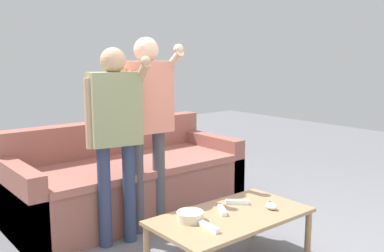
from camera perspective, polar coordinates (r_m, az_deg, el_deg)
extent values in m
cube|color=brown|center=(3.96, -8.47, -8.42)|extent=(2.07, 0.91, 0.43)
cube|color=#94584D|center=(3.84, -8.00, -5.20)|extent=(1.79, 0.79, 0.06)
cube|color=brown|center=(4.17, -11.20, -1.88)|extent=(2.07, 0.18, 0.38)
cube|color=brown|center=(3.57, -22.14, -9.52)|extent=(0.14, 0.91, 0.61)
cube|color=brown|center=(4.49, 2.18, -4.98)|extent=(0.14, 0.91, 0.61)
cube|color=#997551|center=(2.88, 5.26, -11.90)|extent=(1.07, 0.57, 0.03)
cylinder|color=#997551|center=(3.16, 15.21, -14.01)|extent=(0.04, 0.04, 0.36)
cylinder|color=#997551|center=(2.85, -6.04, -16.41)|extent=(0.04, 0.04, 0.36)
cylinder|color=#997551|center=(3.46, 8.26, -11.73)|extent=(0.04, 0.04, 0.36)
cylinder|color=beige|center=(2.76, -0.25, -11.94)|extent=(0.17, 0.17, 0.06)
ellipsoid|color=white|center=(3.00, 10.52, -10.45)|extent=(0.06, 0.09, 0.05)
cylinder|color=#4C4C51|center=(2.99, 10.36, -9.91)|extent=(0.02, 0.02, 0.01)
cylinder|color=#47474C|center=(3.47, -7.29, -7.62)|extent=(0.10, 0.10, 0.82)
cylinder|color=#47474C|center=(3.58, -4.44, -7.08)|extent=(0.10, 0.10, 0.82)
cube|color=#DB7F6B|center=(3.39, -6.04, 3.87)|extent=(0.40, 0.22, 0.56)
sphere|color=beige|center=(3.38, -6.15, 10.10)|extent=(0.19, 0.19, 0.19)
cylinder|color=beige|center=(3.30, -8.92, 3.21)|extent=(0.07, 0.07, 0.53)
cylinder|color=#DB7F6B|center=(3.49, -3.33, 5.82)|extent=(0.07, 0.07, 0.27)
cylinder|color=beige|center=(3.41, -2.59, 8.42)|extent=(0.07, 0.25, 0.21)
sphere|color=beige|center=(3.35, -1.82, 10.22)|extent=(0.08, 0.08, 0.08)
cylinder|color=#2D3856|center=(3.27, -11.59, -9.24)|extent=(0.10, 0.10, 0.77)
cylinder|color=#2D3856|center=(3.33, -8.38, -8.81)|extent=(0.10, 0.10, 0.77)
cube|color=gray|center=(3.16, -10.30, 2.28)|extent=(0.40, 0.26, 0.53)
sphere|color=tan|center=(3.13, -10.49, 8.62)|extent=(0.18, 0.18, 0.18)
cylinder|color=tan|center=(3.11, -13.50, 1.61)|extent=(0.07, 0.07, 0.50)
cylinder|color=gray|center=(3.21, -7.24, 4.30)|extent=(0.07, 0.07, 0.25)
cylinder|color=tan|center=(3.12, -6.74, 6.84)|extent=(0.10, 0.24, 0.21)
sphere|color=tan|center=(3.04, -6.18, 8.59)|extent=(0.07, 0.07, 0.07)
cube|color=white|center=(2.90, 4.05, -11.17)|extent=(0.11, 0.15, 0.03)
cylinder|color=silver|center=(2.92, 3.94, -10.68)|extent=(0.01, 0.01, 0.00)
cube|color=silver|center=(2.85, 4.25, -11.16)|extent=(0.02, 0.02, 0.00)
cube|color=white|center=(3.07, 6.04, -10.05)|extent=(0.14, 0.14, 0.03)
cylinder|color=silver|center=(3.06, 5.49, -9.75)|extent=(0.01, 0.01, 0.00)
cube|color=silver|center=(3.06, 6.98, -9.75)|extent=(0.02, 0.02, 0.00)
cube|color=white|center=(2.64, 2.31, -13.33)|extent=(0.04, 0.16, 0.03)
cylinder|color=silver|center=(2.65, 1.90, -12.79)|extent=(0.01, 0.01, 0.00)
cube|color=silver|center=(2.60, 3.01, -13.30)|extent=(0.02, 0.02, 0.00)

